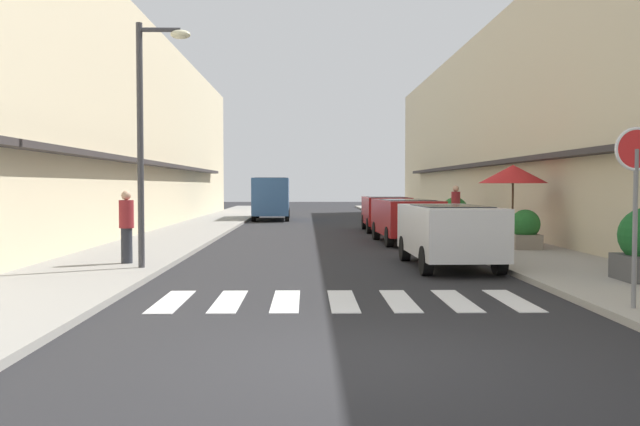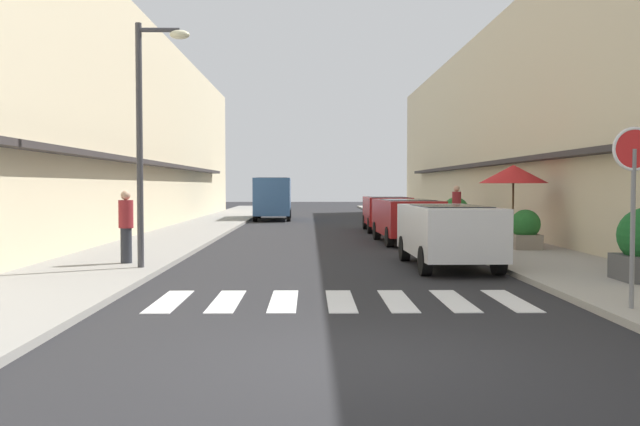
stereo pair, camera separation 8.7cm
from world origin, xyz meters
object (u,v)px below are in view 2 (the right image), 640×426
at_px(parked_car_mid, 406,216).
at_px(pedestrian_walking_far, 457,208).
at_px(delivery_van, 273,195).
at_px(parked_car_far, 387,210).
at_px(planter_midblock, 525,230).
at_px(pedestrian_walking_near, 126,225).
at_px(parked_car_near, 448,229).
at_px(round_street_sign, 634,170).
at_px(cafe_umbrella, 513,175).
at_px(street_lamp, 148,119).
at_px(planter_far, 456,215).

height_order(parked_car_mid, pedestrian_walking_far, pedestrian_walking_far).
xyz_separation_m(parked_car_mid, delivery_van, (-5.31, 15.52, 0.48)).
height_order(parked_car_far, delivery_van, delivery_van).
distance_m(planter_midblock, pedestrian_walking_near, 10.98).
bearing_deg(parked_car_near, delivery_van, 103.39).
distance_m(round_street_sign, cafe_umbrella, 10.43).
distance_m(round_street_sign, planter_midblock, 9.54).
bearing_deg(round_street_sign, parked_car_far, 94.65).
relative_size(parked_car_mid, street_lamp, 0.84).
height_order(parked_car_far, cafe_umbrella, cafe_umbrella).
xyz_separation_m(parked_car_near, pedestrian_walking_far, (2.39, 10.04, 0.16)).
bearing_deg(parked_car_near, round_street_sign, -75.74).
relative_size(delivery_van, planter_midblock, 4.81).
xyz_separation_m(street_lamp, planter_midblock, (9.72, 4.18, -2.72)).
relative_size(parked_car_near, parked_car_mid, 0.96).
bearing_deg(cafe_umbrella, round_street_sign, -97.47).
distance_m(parked_car_near, parked_car_mid, 6.79).
bearing_deg(pedestrian_walking_near, parked_car_near, 62.16).
height_order(pedestrian_walking_near, pedestrian_walking_far, pedestrian_walking_far).
bearing_deg(parked_car_mid, parked_car_near, -90.00).
bearing_deg(round_street_sign, delivery_van, 103.57).
distance_m(planter_midblock, planter_far, 7.93).
bearing_deg(planter_far, parked_car_mid, -120.31).
xyz_separation_m(parked_car_near, parked_car_far, (0.00, 12.59, -0.00)).
bearing_deg(street_lamp, pedestrian_walking_far, 49.68).
height_order(delivery_van, planter_far, delivery_van).
xyz_separation_m(parked_car_far, planter_far, (2.64, -1.29, -0.17)).
xyz_separation_m(round_street_sign, pedestrian_walking_near, (-9.05, 5.98, -1.15)).
bearing_deg(round_street_sign, street_lamp, 148.29).
bearing_deg(planter_far, cafe_umbrella, -88.14).
xyz_separation_m(parked_car_far, round_street_sign, (1.51, -18.52, 1.25)).
distance_m(parked_car_far, planter_far, 2.94).
xyz_separation_m(parked_car_near, pedestrian_walking_near, (-7.54, 0.05, 0.09)).
relative_size(parked_car_near, pedestrian_walking_near, 2.55).
bearing_deg(delivery_van, pedestrian_walking_near, -95.71).
distance_m(parked_car_far, cafe_umbrella, 8.77).
height_order(parked_car_far, round_street_sign, round_street_sign).
distance_m(parked_car_mid, pedestrian_walking_far, 4.03).
height_order(parked_car_mid, round_street_sign, round_street_sign).
distance_m(parked_car_near, delivery_van, 22.94).
bearing_deg(pedestrian_walking_near, parked_car_mid, 104.35).
bearing_deg(cafe_umbrella, pedestrian_walking_near, -157.24).
relative_size(street_lamp, planter_far, 3.98).
distance_m(parked_car_near, pedestrian_walking_near, 7.54).
bearing_deg(pedestrian_walking_far, parked_car_near, 171.10).
bearing_deg(planter_far, street_lamp, -127.95).
relative_size(delivery_van, cafe_umbrella, 2.23).
distance_m(delivery_van, cafe_umbrella, 19.70).
bearing_deg(cafe_umbrella, pedestrian_walking_far, 94.80).
bearing_deg(delivery_van, round_street_sign, -76.43).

